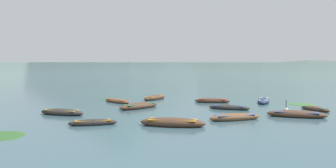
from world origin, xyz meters
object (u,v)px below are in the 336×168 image
Objects in this scene: rowboat_7 at (62,112)px; mooring_buoy at (286,110)px; rowboat_9 at (264,101)px; rowboat_10 at (229,108)px; rowboat_3 at (139,106)px; rowboat_0 at (212,101)px; rowboat_8 at (155,98)px; rowboat_5 at (173,123)px; rowboat_4 at (117,101)px; rowboat_6 at (297,114)px; rowboat_1 at (93,123)px; rowboat_2 at (235,117)px; rowboat_12 at (315,109)px.

mooring_buoy is (18.55, 2.69, -0.09)m from rowboat_7.
rowboat_9 reaches higher than rowboat_10.
rowboat_0 is at bearing 33.75° from rowboat_3.
rowboat_5 is at bearing -81.23° from rowboat_8.
rowboat_3 is 7.47m from rowboat_8.
rowboat_4 is at bearing 123.31° from rowboat_3.
rowboat_7 is at bearing -171.76° from mooring_buoy.
mooring_buoy reaches higher than rowboat_3.
rowboat_4 is at bearing 150.90° from rowboat_6.
rowboat_5 is (5.38, -0.14, 0.06)m from rowboat_1.
rowboat_0 is at bearing 93.96° from rowboat_2.
rowboat_8 reaches higher than rowboat_9.
mooring_buoy is (-2.68, -0.58, -0.04)m from rowboat_12.
rowboat_7 is (-3.63, 4.39, 0.03)m from rowboat_1.
rowboat_0 is 15.98m from rowboat_1.
rowboat_6 is (9.45, 4.14, -0.02)m from rowboat_5.
rowboat_6 is 4.59m from rowboat_12.
rowboat_3 reaches higher than rowboat_7.
rowboat_0 reaches higher than rowboat_1.
mooring_buoy reaches higher than rowboat_7.
rowboat_7 is at bearing 178.78° from rowboat_6.
rowboat_9 is (9.09, 13.56, -0.04)m from rowboat_5.
rowboat_6 reaches higher than rowboat_2.
rowboat_1 is 10.16m from rowboat_2.
rowboat_8 is at bearing 79.55° from rowboat_1.
rowboat_3 is at bearing -146.25° from rowboat_0.
rowboat_1 is 19.19m from rowboat_12.
rowboat_0 reaches higher than rowboat_9.
rowboat_3 is (-7.05, -4.71, 0.03)m from rowboat_0.
rowboat_4 is 0.78× the size of rowboat_9.
rowboat_0 is at bearing 74.23° from rowboat_5.
rowboat_8 is at bearing 83.54° from rowboat_3.
rowboat_9 is 6.35m from mooring_buoy.
rowboat_5 is 4.31× the size of mooring_buoy.
rowboat_1 is at bearing -141.82° from rowboat_10.
rowboat_7 is (-2.93, -8.25, 0.04)m from rowboat_4.
rowboat_0 is at bearing 2.76° from rowboat_4.
rowboat_10 is (0.33, 5.59, -0.03)m from rowboat_2.
rowboat_1 is 5.38m from rowboat_5.
rowboat_7 is at bearing 171.75° from rowboat_2.
rowboat_12 is at bearing 12.22° from mooring_buoy.
rowboat_3 is 0.92× the size of rowboat_9.
rowboat_6 reaches higher than rowboat_12.
rowboat_7 is (-13.50, 1.96, -0.00)m from rowboat_2.
rowboat_5 is at bearing -123.83° from rowboat_9.
rowboat_0 is 0.90× the size of rowboat_7.
rowboat_8 is (-11.91, 11.83, -0.01)m from rowboat_6.
rowboat_1 is 1.06× the size of rowboat_12.
rowboat_5 is 1.20× the size of rowboat_10.
rowboat_4 is 0.77× the size of rowboat_5.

